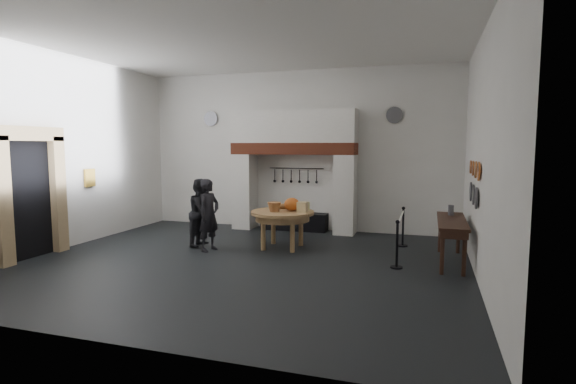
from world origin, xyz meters
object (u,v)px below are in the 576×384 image
(work_table, at_px, (282,213))
(side_table, at_px, (452,221))
(visitor_far, at_px, (202,212))
(iron_range, at_px, (294,221))
(visitor_near, at_px, (209,215))
(barrier_post_near, at_px, (397,246))
(barrier_post_far, at_px, (403,228))

(work_table, xyz_separation_m, side_table, (3.72, -0.24, 0.03))
(work_table, bearing_deg, visitor_far, -169.47)
(iron_range, distance_m, side_table, 4.82)
(visitor_near, bearing_deg, barrier_post_near, -78.14)
(work_table, xyz_separation_m, barrier_post_near, (2.69, -0.98, -0.39))
(visitor_near, bearing_deg, side_table, -69.40)
(visitor_far, relative_size, barrier_post_near, 1.80)
(iron_range, xyz_separation_m, visitor_far, (-1.53, -2.57, 0.56))
(barrier_post_far, bearing_deg, iron_range, 158.70)
(visitor_near, distance_m, visitor_far, 0.57)
(iron_range, bearing_deg, barrier_post_near, -46.15)
(barrier_post_near, height_order, barrier_post_far, same)
(visitor_far, distance_m, barrier_post_far, 4.82)
(visitor_far, distance_m, barrier_post_near, 4.66)
(visitor_near, bearing_deg, visitor_far, 59.93)
(visitor_near, height_order, visitor_far, visitor_near)
(side_table, height_order, barrier_post_near, same)
(iron_range, relative_size, side_table, 0.86)
(visitor_far, height_order, barrier_post_near, visitor_far)
(work_table, xyz_separation_m, barrier_post_far, (2.69, 1.02, -0.39))
(side_table, bearing_deg, visitor_far, -178.78)
(visitor_far, height_order, barrier_post_far, visitor_far)
(barrier_post_near, bearing_deg, barrier_post_far, 90.00)
(iron_range, height_order, work_table, work_table)
(side_table, xyz_separation_m, barrier_post_far, (-1.03, 1.26, -0.42))
(visitor_near, relative_size, side_table, 0.75)
(barrier_post_near, bearing_deg, side_table, 35.91)
(barrier_post_near, bearing_deg, visitor_far, 172.27)
(work_table, height_order, side_table, side_table)
(iron_range, xyz_separation_m, barrier_post_near, (3.07, -3.20, 0.20))
(side_table, bearing_deg, visitor_near, -174.33)
(side_table, distance_m, barrier_post_near, 1.34)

